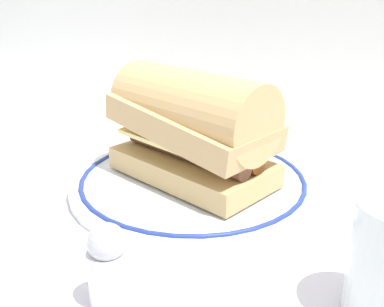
# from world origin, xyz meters

# --- Properties ---
(ground_plane) EXTENTS (1.50, 1.50, 0.00)m
(ground_plane) POSITION_xyz_m (0.00, 0.00, 0.00)
(ground_plane) COLOR white
(plate) EXTENTS (0.29, 0.29, 0.01)m
(plate) POSITION_xyz_m (-0.01, -0.00, 0.01)
(plate) COLOR white
(plate) RESTS_ON ground_plane
(sausage_sandwich) EXTENTS (0.22, 0.17, 0.13)m
(sausage_sandwich) POSITION_xyz_m (-0.01, -0.00, 0.08)
(sausage_sandwich) COLOR tan
(sausage_sandwich) RESTS_ON plate
(salt_shaker) EXTENTS (0.03, 0.03, 0.07)m
(salt_shaker) POSITION_xyz_m (-0.01, -0.22, 0.03)
(salt_shaker) COLOR white
(salt_shaker) RESTS_ON ground_plane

